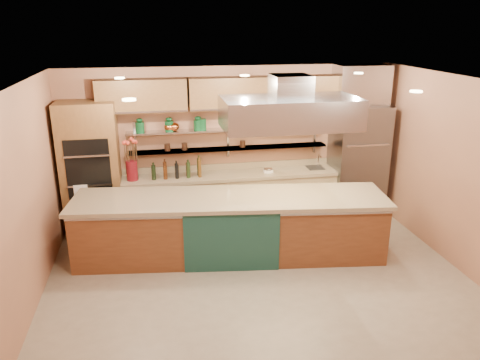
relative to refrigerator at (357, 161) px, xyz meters
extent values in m
cube|color=gray|center=(-2.35, -2.14, -1.06)|extent=(6.00, 5.00, 0.02)
cube|color=black|center=(-2.35, -2.14, 1.75)|extent=(6.00, 5.00, 0.02)
cube|color=#A76E4E|center=(-2.35, 0.36, 0.35)|extent=(6.00, 0.04, 2.80)
cube|color=#A76E4E|center=(-2.35, -4.64, 0.35)|extent=(6.00, 0.04, 2.80)
cube|color=#A76E4E|center=(-5.35, -2.14, 0.35)|extent=(0.04, 5.00, 2.80)
cube|color=#A76E4E|center=(0.65, -2.14, 0.35)|extent=(0.04, 5.00, 2.80)
cube|color=brown|center=(-4.80, 0.04, 0.10)|extent=(0.95, 0.64, 2.30)
cube|color=slate|center=(0.00, 0.00, 0.00)|extent=(0.95, 0.72, 2.10)
cube|color=tan|center=(-2.40, 0.06, -0.58)|extent=(3.84, 0.64, 0.93)
cube|color=#AEB0B5|center=(-2.40, 0.23, 0.30)|extent=(3.60, 0.26, 0.03)
cube|color=#AEB0B5|center=(-2.40, 0.23, 0.65)|extent=(3.60, 0.26, 0.03)
cube|color=brown|center=(-2.35, 0.18, 1.30)|extent=(4.60, 0.36, 0.55)
cube|color=#AEB0B5|center=(-1.73, -1.25, 1.20)|extent=(2.00, 1.00, 0.45)
cube|color=#FFE5A5|center=(-2.35, -1.94, 1.72)|extent=(4.00, 2.80, 0.02)
cube|color=brown|center=(-2.63, -1.25, -0.56)|extent=(4.80, 1.61, 0.98)
cylinder|color=maroon|center=(-4.13, 0.01, 0.05)|extent=(0.23, 0.23, 0.34)
cube|color=black|center=(-3.37, 0.01, 0.03)|extent=(0.95, 0.45, 0.29)
cube|color=white|center=(-1.72, 0.01, -0.07)|extent=(0.20, 0.17, 0.09)
cylinder|color=white|center=(-0.74, 0.11, 0.00)|extent=(0.04, 0.04, 0.24)
ellipsoid|color=#C8632E|center=(-3.37, 0.23, 0.74)|extent=(0.20, 0.20, 0.15)
cylinder|color=#0D3E1D|center=(-2.88, 0.23, 0.76)|extent=(0.20, 0.20, 0.20)
camera|label=1|loc=(-3.72, -7.84, 2.47)|focal=35.00mm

